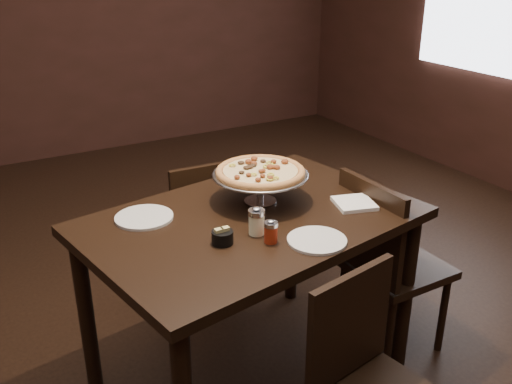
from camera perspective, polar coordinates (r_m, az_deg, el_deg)
room at (r=2.20m, az=-2.42°, el=12.02°), size 6.04×7.04×2.84m
dining_table at (r=2.37m, az=-0.45°, el=-4.81°), size 1.45×1.10×0.83m
pizza_stand at (r=2.39m, az=0.44°, el=1.99°), size 0.41×0.41×0.17m
parmesan_shaker at (r=2.16m, az=0.05°, el=-2.94°), size 0.06×0.06×0.11m
pepper_flake_shaker at (r=2.10m, az=1.49°, el=-3.98°), size 0.05×0.05×0.09m
packet_caddy at (r=2.10m, az=-3.38°, el=-4.48°), size 0.08×0.08×0.06m
napkin_stack at (r=2.45m, az=9.80°, el=-1.12°), size 0.20×0.20×0.02m
plate_left at (r=2.34m, az=-11.13°, el=-2.50°), size 0.23×0.23×0.01m
plate_near at (r=2.13m, az=6.10°, el=-4.82°), size 0.22×0.22×0.01m
serving_spatula at (r=2.41m, az=3.25°, el=1.99°), size 0.14×0.14×0.02m
chair_far at (r=3.05m, az=-5.44°, el=-3.48°), size 0.42×0.42×0.85m
chair_near at (r=2.10m, az=11.39°, el=-18.12°), size 0.46×0.46×0.84m
chair_side at (r=2.74m, az=12.84°, el=-6.59°), size 0.43×0.43×0.91m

